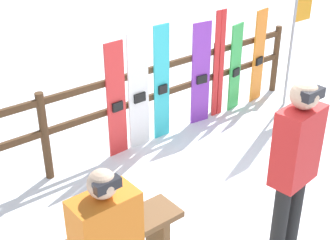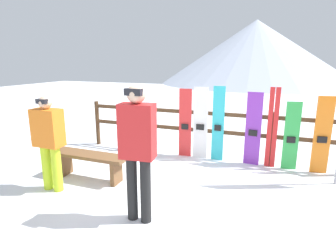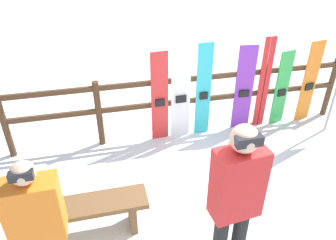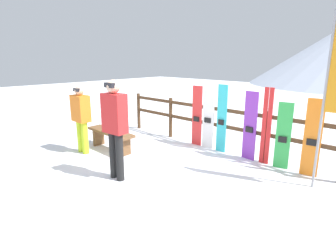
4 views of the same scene
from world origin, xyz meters
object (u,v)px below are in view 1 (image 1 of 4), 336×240
at_px(snowboard_white, 138,92).
at_px(snowboard_orange, 259,56).
at_px(ski_pair_red, 219,65).
at_px(snowboard_red, 116,101).
at_px(snowboard_cyan, 162,83).
at_px(snowboard_green, 235,68).
at_px(person_red, 295,163).
at_px(snowboard_purple, 201,74).

bearing_deg(snowboard_white, snowboard_orange, -0.00).
bearing_deg(ski_pair_red, snowboard_red, -179.89).
bearing_deg(snowboard_white, snowboard_red, -179.99).
bearing_deg(snowboard_cyan, snowboard_white, -180.00).
height_order(snowboard_green, snowboard_orange, snowboard_orange).
distance_m(ski_pair_red, snowboard_green, 0.38).
relative_size(person_red, snowboard_cyan, 1.14).
height_order(snowboard_white, snowboard_cyan, snowboard_cyan).
relative_size(snowboard_red, snowboard_orange, 1.03).
distance_m(snowboard_white, snowboard_cyan, 0.38).
xyz_separation_m(snowboard_cyan, snowboard_green, (1.42, -0.00, -0.12)).
bearing_deg(ski_pair_red, snowboard_orange, -0.22).
xyz_separation_m(snowboard_red, snowboard_green, (2.15, -0.00, -0.08)).
relative_size(snowboard_red, snowboard_cyan, 0.95).
relative_size(snowboard_white, snowboard_purple, 1.04).
distance_m(snowboard_red, snowboard_orange, 2.67).
bearing_deg(snowboard_purple, snowboard_red, 180.00).
distance_m(person_red, snowboard_orange, 3.62).
bearing_deg(snowboard_purple, snowboard_green, -0.01).
relative_size(person_red, snowboard_green, 1.35).
height_order(snowboard_red, snowboard_orange, snowboard_red).
relative_size(person_red, snowboard_white, 1.16).
height_order(ski_pair_red, snowboard_green, ski_pair_red).
xyz_separation_m(person_red, snowboard_white, (0.20, 2.58, -0.29)).
bearing_deg(snowboard_red, person_red, -86.90).
relative_size(snowboard_cyan, ski_pair_red, 0.99).
bearing_deg(snowboard_green, snowboard_purple, 179.99).
distance_m(ski_pair_red, snowboard_orange, 0.88).
distance_m(snowboard_purple, snowboard_green, 0.72).
height_order(snowboard_red, snowboard_white, snowboard_white).
relative_size(snowboard_red, snowboard_white, 0.97).
bearing_deg(person_red, snowboard_red, 93.10).
xyz_separation_m(snowboard_green, snowboard_orange, (0.52, 0.00, 0.06)).
bearing_deg(snowboard_green, snowboard_cyan, 179.99).
distance_m(snowboard_cyan, snowboard_green, 1.43).
bearing_deg(snowboard_purple, snowboard_white, 180.00).
relative_size(snowboard_red, snowboard_purple, 1.01).
bearing_deg(snowboard_purple, ski_pair_red, 0.54).
height_order(snowboard_purple, ski_pair_red, ski_pair_red).
xyz_separation_m(snowboard_cyan, ski_pair_red, (1.07, 0.00, 0.01)).
bearing_deg(snowboard_cyan, snowboard_red, -179.99).
bearing_deg(snowboard_cyan, snowboard_purple, -0.01).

